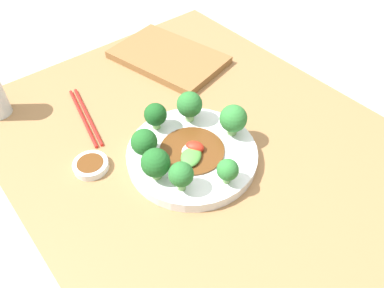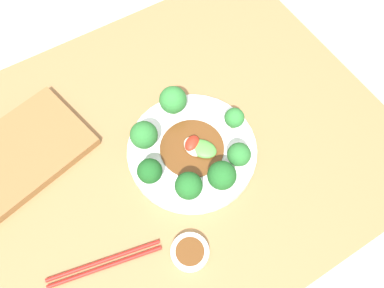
{
  "view_description": "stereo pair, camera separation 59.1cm",
  "coord_description": "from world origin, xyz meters",
  "px_view_note": "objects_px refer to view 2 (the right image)",
  "views": [
    {
      "loc": [
        -0.43,
        0.37,
        1.32
      ],
      "look_at": [
        -0.03,
        0.05,
        0.78
      ],
      "focal_mm": 35.0,
      "sensor_mm": 36.0,
      "label": 1
    },
    {
      "loc": [
        0.14,
        0.34,
        1.45
      ],
      "look_at": [
        -0.03,
        0.05,
        0.78
      ],
      "focal_mm": 35.0,
      "sensor_mm": 36.0,
      "label": 2
    }
  ],
  "objects_px": {
    "broccoli_southeast": "(144,135)",
    "chopsticks": "(105,264)",
    "plate": "(192,151)",
    "sauce_dish": "(190,252)",
    "stirfry_center": "(195,147)",
    "broccoli_northeast": "(189,186)",
    "broccoli_north": "(222,176)",
    "broccoli_east": "(150,171)",
    "broccoli_northwest": "(239,155)",
    "cutting_board": "(16,156)",
    "broccoli_west": "(234,118)",
    "broccoli_south": "(173,100)"
  },
  "relations": [
    {
      "from": "broccoli_northeast",
      "to": "stirfry_center",
      "type": "height_order",
      "value": "broccoli_northeast"
    },
    {
      "from": "stirfry_center",
      "to": "sauce_dish",
      "type": "relative_size",
      "value": 1.86
    },
    {
      "from": "plate",
      "to": "broccoli_east",
      "type": "bearing_deg",
      "value": 8.1
    },
    {
      "from": "broccoli_north",
      "to": "chopsticks",
      "type": "bearing_deg",
      "value": 3.42
    },
    {
      "from": "broccoli_northwest",
      "to": "broccoli_east",
      "type": "bearing_deg",
      "value": -20.4
    },
    {
      "from": "cutting_board",
      "to": "chopsticks",
      "type": "bearing_deg",
      "value": 102.47
    },
    {
      "from": "broccoli_south",
      "to": "stirfry_center",
      "type": "bearing_deg",
      "value": 84.76
    },
    {
      "from": "broccoli_northeast",
      "to": "broccoli_north",
      "type": "distance_m",
      "value": 0.06
    },
    {
      "from": "broccoli_north",
      "to": "stirfry_center",
      "type": "distance_m",
      "value": 0.1
    },
    {
      "from": "broccoli_northeast",
      "to": "broccoli_west",
      "type": "xyz_separation_m",
      "value": [
        -0.16,
        -0.08,
        -0.0
      ]
    },
    {
      "from": "broccoli_northeast",
      "to": "broccoli_southeast",
      "type": "xyz_separation_m",
      "value": [
        0.02,
        -0.13,
        0.01
      ]
    },
    {
      "from": "sauce_dish",
      "to": "broccoli_northeast",
      "type": "bearing_deg",
      "value": -120.18
    },
    {
      "from": "broccoli_southeast",
      "to": "stirfry_center",
      "type": "bearing_deg",
      "value": 143.7
    },
    {
      "from": "broccoli_east",
      "to": "chopsticks",
      "type": "height_order",
      "value": "broccoli_east"
    },
    {
      "from": "stirfry_center",
      "to": "chopsticks",
      "type": "relative_size",
      "value": 0.62
    },
    {
      "from": "plate",
      "to": "broccoli_south",
      "type": "bearing_deg",
      "value": -98.09
    },
    {
      "from": "broccoli_south",
      "to": "cutting_board",
      "type": "relative_size",
      "value": 0.22
    },
    {
      "from": "broccoli_northwest",
      "to": "broccoli_southeast",
      "type": "xyz_separation_m",
      "value": [
        0.14,
        -0.13,
        0.0
      ]
    },
    {
      "from": "plate",
      "to": "broccoli_northeast",
      "type": "relative_size",
      "value": 4.48
    },
    {
      "from": "broccoli_west",
      "to": "cutting_board",
      "type": "height_order",
      "value": "broccoli_west"
    },
    {
      "from": "broccoli_east",
      "to": "broccoli_northwest",
      "type": "bearing_deg",
      "value": 159.6
    },
    {
      "from": "broccoli_north",
      "to": "sauce_dish",
      "type": "xyz_separation_m",
      "value": [
        0.12,
        0.08,
        -0.05
      ]
    },
    {
      "from": "plate",
      "to": "broccoli_southeast",
      "type": "xyz_separation_m",
      "value": [
        0.08,
        -0.06,
        0.05
      ]
    },
    {
      "from": "broccoli_northeast",
      "to": "cutting_board",
      "type": "height_order",
      "value": "broccoli_northeast"
    },
    {
      "from": "broccoli_northeast",
      "to": "broccoli_northwest",
      "type": "relative_size",
      "value": 0.94
    },
    {
      "from": "plate",
      "to": "broccoli_west",
      "type": "distance_m",
      "value": 0.11
    },
    {
      "from": "stirfry_center",
      "to": "cutting_board",
      "type": "distance_m",
      "value": 0.37
    },
    {
      "from": "broccoli_west",
      "to": "broccoli_southeast",
      "type": "bearing_deg",
      "value": -17.46
    },
    {
      "from": "broccoli_northeast",
      "to": "broccoli_west",
      "type": "relative_size",
      "value": 1.1
    },
    {
      "from": "broccoli_southeast",
      "to": "broccoli_north",
      "type": "relative_size",
      "value": 1.06
    },
    {
      "from": "broccoli_northeast",
      "to": "broccoli_east",
      "type": "xyz_separation_m",
      "value": [
        0.05,
        -0.06,
        0.0
      ]
    },
    {
      "from": "broccoli_southeast",
      "to": "chopsticks",
      "type": "xyz_separation_m",
      "value": [
        0.18,
        0.17,
        -0.06
      ]
    },
    {
      "from": "chopsticks",
      "to": "sauce_dish",
      "type": "xyz_separation_m",
      "value": [
        -0.14,
        0.06,
        0.0
      ]
    },
    {
      "from": "chopsticks",
      "to": "sauce_dish",
      "type": "relative_size",
      "value": 2.99
    },
    {
      "from": "plate",
      "to": "broccoli_northwest",
      "type": "height_order",
      "value": "broccoli_northwest"
    },
    {
      "from": "broccoli_southeast",
      "to": "broccoli_south",
      "type": "xyz_separation_m",
      "value": [
        -0.09,
        -0.04,
        -0.0
      ]
    },
    {
      "from": "stirfry_center",
      "to": "chopsticks",
      "type": "distance_m",
      "value": 0.28
    },
    {
      "from": "broccoli_northwest",
      "to": "broccoli_west",
      "type": "relative_size",
      "value": 1.17
    },
    {
      "from": "broccoli_north",
      "to": "broccoli_west",
      "type": "xyz_separation_m",
      "value": [
        -0.09,
        -0.09,
        -0.01
      ]
    },
    {
      "from": "broccoli_northwest",
      "to": "cutting_board",
      "type": "height_order",
      "value": "broccoli_northwest"
    },
    {
      "from": "broccoli_south",
      "to": "cutting_board",
      "type": "distance_m",
      "value": 0.35
    },
    {
      "from": "broccoli_northeast",
      "to": "cutting_board",
      "type": "bearing_deg",
      "value": -44.2
    },
    {
      "from": "plate",
      "to": "sauce_dish",
      "type": "relative_size",
      "value": 3.77
    },
    {
      "from": "broccoli_north",
      "to": "sauce_dish",
      "type": "distance_m",
      "value": 0.15
    },
    {
      "from": "broccoli_southeast",
      "to": "broccoli_northwest",
      "type": "bearing_deg",
      "value": 136.07
    },
    {
      "from": "broccoli_northwest",
      "to": "broccoli_southeast",
      "type": "relative_size",
      "value": 0.89
    },
    {
      "from": "plate",
      "to": "sauce_dish",
      "type": "height_order",
      "value": "plate"
    },
    {
      "from": "broccoli_west",
      "to": "broccoli_northwest",
      "type": "bearing_deg",
      "value": 61.09
    },
    {
      "from": "broccoli_east",
      "to": "broccoli_southeast",
      "type": "relative_size",
      "value": 0.86
    },
    {
      "from": "broccoli_south",
      "to": "broccoli_north",
      "type": "bearing_deg",
      "value": 88.3
    }
  ]
}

